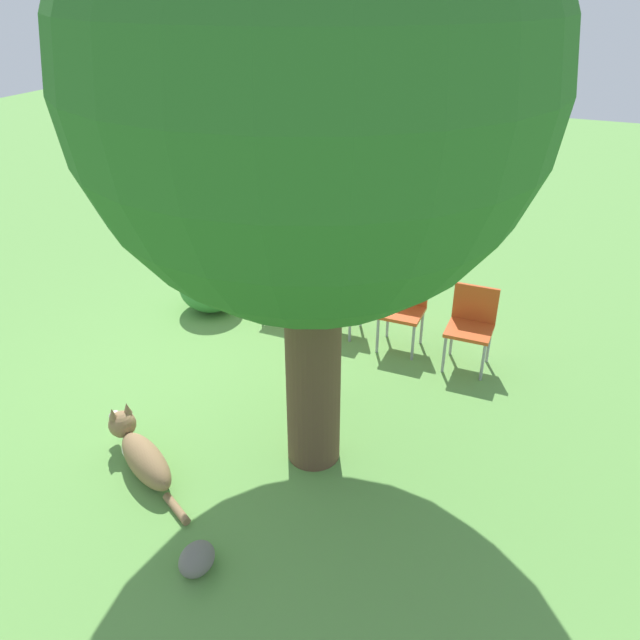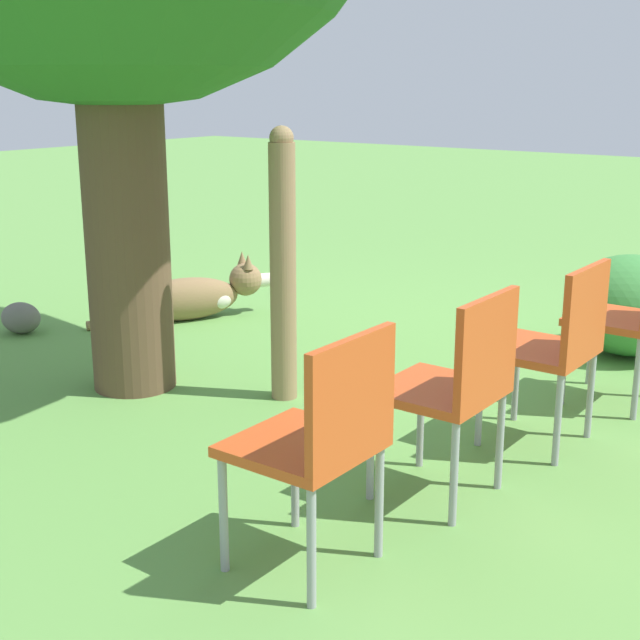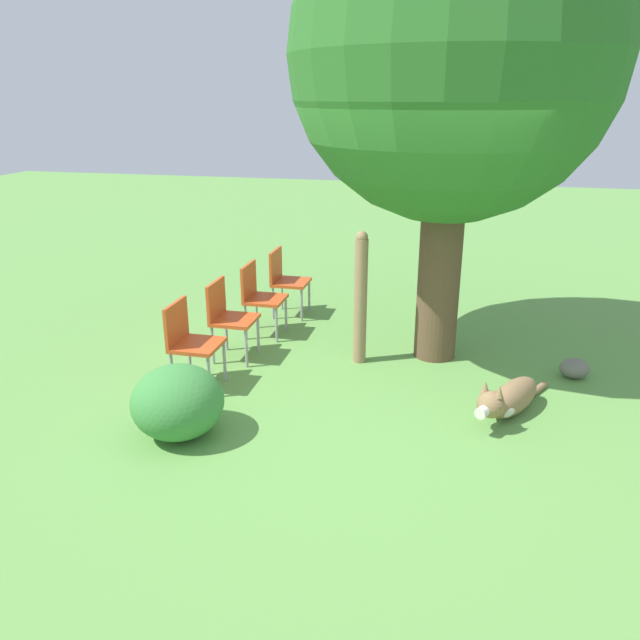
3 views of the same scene
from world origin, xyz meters
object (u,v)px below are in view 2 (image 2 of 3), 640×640
at_px(red_chair_0, 633,310).
at_px(fence_post, 283,265).
at_px(dog, 199,296).
at_px(red_chair_3, 321,434).
at_px(red_chair_1, 557,341).
at_px(red_chair_2, 457,380).

bearing_deg(red_chair_0, fence_post, 33.09).
height_order(dog, fence_post, fence_post).
bearing_deg(red_chair_0, red_chair_3, 82.21).
height_order(fence_post, red_chair_0, fence_post).
distance_m(red_chair_0, red_chair_3, 2.19).
relative_size(fence_post, red_chair_1, 1.65).
bearing_deg(red_chair_1, red_chair_0, -97.79).
bearing_deg(red_chair_0, red_chair_1, 82.21).
distance_m(red_chair_2, red_chair_3, 0.73).
xyz_separation_m(red_chair_2, red_chair_3, (0.10, 0.72, 0.00)).
distance_m(dog, red_chair_1, 2.88).
bearing_deg(red_chair_2, dog, -27.30).
bearing_deg(dog, red_chair_1, -74.06).
height_order(fence_post, red_chair_3, fence_post).
bearing_deg(red_chair_3, red_chair_2, -97.79).
bearing_deg(red_chair_3, fence_post, -47.20).
xyz_separation_m(red_chair_0, red_chair_3, (0.29, 2.17, 0.00)).
height_order(dog, red_chair_1, red_chair_1).
height_order(red_chair_1, red_chair_2, same).
xyz_separation_m(fence_post, red_chair_0, (-1.44, -0.94, -0.20)).
height_order(dog, red_chair_0, red_chair_0).
relative_size(dog, red_chair_3, 1.40).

